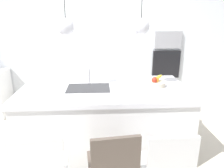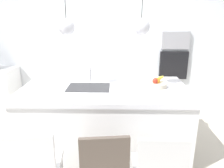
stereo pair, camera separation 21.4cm
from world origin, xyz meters
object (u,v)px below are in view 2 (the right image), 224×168
at_px(microwave, 175,40).
at_px(chair_middle, 104,166).
at_px(fruit_bowl, 157,84).
at_px(chair_near, 34,164).
at_px(chair_far, 159,168).
at_px(oven, 173,65).

relative_size(microwave, chair_middle, 0.60).
distance_m(fruit_bowl, chair_middle, 1.33).
bearing_deg(chair_near, microwave, 53.58).
distance_m(microwave, chair_far, 2.86).
distance_m(microwave, chair_middle, 3.03).
relative_size(fruit_bowl, chair_near, 0.29).
bearing_deg(microwave, chair_near, -126.42).
height_order(microwave, chair_middle, microwave).
xyz_separation_m(microwave, chair_near, (-1.92, -2.60, -0.89)).
relative_size(microwave, chair_near, 0.61).
bearing_deg(chair_middle, chair_near, 179.41).
xyz_separation_m(microwave, chair_far, (-0.75, -2.60, -0.91)).
bearing_deg(chair_far, microwave, 73.87).
bearing_deg(microwave, fruit_bowl, -111.62).
bearing_deg(chair_far, fruit_bowl, 82.44).
bearing_deg(fruit_bowl, chair_far, -97.56).
bearing_deg(chair_middle, microwave, 64.20).
xyz_separation_m(fruit_bowl, chair_middle, (-0.65, -1.06, -0.48)).
bearing_deg(chair_middle, fruit_bowl, 58.61).
relative_size(chair_near, chair_far, 1.01).
relative_size(oven, chair_middle, 0.63).
relative_size(microwave, chair_far, 0.62).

